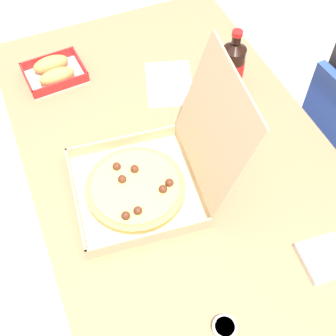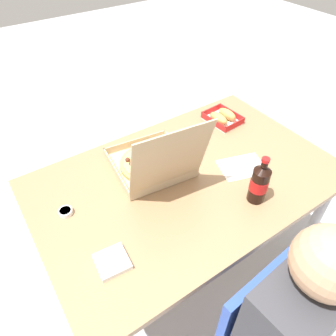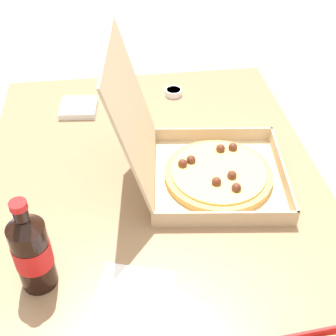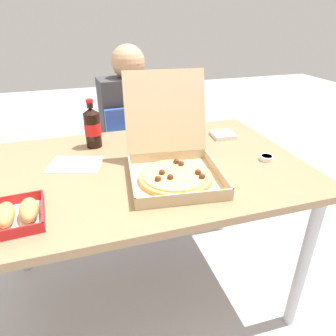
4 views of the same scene
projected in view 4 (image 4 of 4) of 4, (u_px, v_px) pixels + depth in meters
name	position (u px, v px, depth m)	size (l,w,h in m)	color
ground_plane	(146.00, 291.00, 1.59)	(10.00, 10.00, 0.00)	#B2B2B7
dining_table	(140.00, 182.00, 1.28)	(1.36, 0.87, 0.74)	#997551
chair	(134.00, 155.00, 1.96)	(0.43, 0.43, 0.83)	#2D4CAD
diner_person	(129.00, 122.00, 1.92)	(0.37, 0.42, 1.15)	#333847
pizza_box_open	(173.00, 164.00, 1.15)	(0.38, 0.46, 0.36)	tan
bread_side_box	(17.00, 214.00, 0.91)	(0.16, 0.20, 0.06)	white
cola_bottle	(92.00, 127.00, 1.39)	(0.07, 0.07, 0.22)	black
paper_menu	(75.00, 164.00, 1.26)	(0.21, 0.15, 0.00)	white
napkin_pile	(223.00, 135.00, 1.54)	(0.11, 0.11, 0.02)	white
dipping_sauce_cup	(267.00, 158.00, 1.29)	(0.06, 0.06, 0.02)	white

